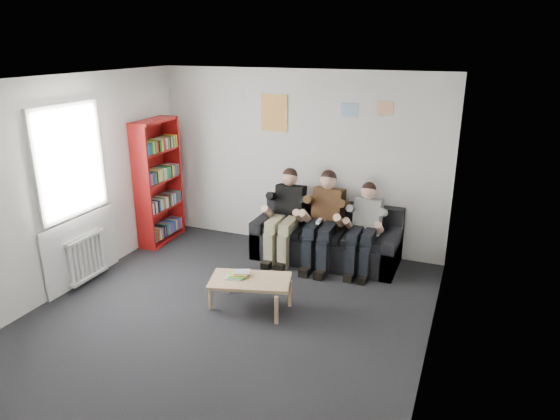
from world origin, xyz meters
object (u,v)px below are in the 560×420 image
object	(u,v)px
sofa	(327,240)
bookshelf	(159,182)
person_right	(364,229)
person_middle	(323,221)
coffee_table	(250,283)
person_left	(285,216)

from	to	relation	value
sofa	bookshelf	distance (m)	2.77
person_right	person_middle	bearing A→B (deg)	-176.05
sofa	person_right	bearing A→B (deg)	-18.26
bookshelf	coffee_table	xyz separation A→B (m)	(2.24, -1.43, -0.64)
coffee_table	person_right	distance (m)	1.86
coffee_table	person_middle	distance (m)	1.62
coffee_table	person_left	bearing A→B (deg)	95.72
sofa	person_left	size ratio (longest dim) A/B	1.57
person_right	coffee_table	bearing A→B (deg)	-120.15
coffee_table	bookshelf	bearing A→B (deg)	147.48
sofa	person_middle	distance (m)	0.42
bookshelf	person_left	bearing A→B (deg)	-0.65
sofa	person_right	size ratio (longest dim) A/B	1.68
person_left	coffee_table	bearing A→B (deg)	-86.42
person_middle	person_right	bearing A→B (deg)	4.29
sofa	person_right	xyz separation A→B (m)	(0.58, -0.19, 0.33)
coffee_table	person_right	size ratio (longest dim) A/B	0.76
coffee_table	person_middle	xyz separation A→B (m)	(0.43, 1.53, 0.33)
person_middle	person_right	size ratio (longest dim) A/B	1.09
bookshelf	coffee_table	bearing A→B (deg)	-35.94
sofa	coffee_table	world-z (taller)	sofa
coffee_table	person_right	xyz separation A→B (m)	(1.01, 1.53, 0.29)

